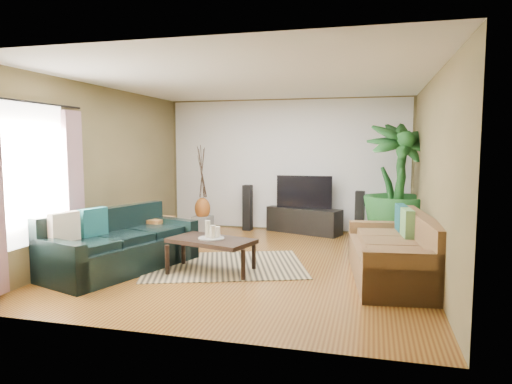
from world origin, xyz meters
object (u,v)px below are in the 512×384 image
(speaker_left, at_px, (248,208))
(vase, at_px, (202,209))
(coffee_table, at_px, (211,255))
(side_table, at_px, (153,235))
(speaker_right, at_px, (360,215))
(television, at_px, (304,192))
(pedestal, at_px, (203,225))
(tv_stand, at_px, (304,220))
(potted_plant, at_px, (398,184))
(sofa_right, at_px, (392,247))
(sofa_left, at_px, (122,240))

(speaker_left, height_order, vase, speaker_left)
(coffee_table, distance_m, side_table, 1.59)
(side_table, bearing_deg, speaker_right, 29.92)
(television, xyz_separation_m, side_table, (-2.17, -2.27, -0.54))
(coffee_table, height_order, vase, vase)
(pedestal, relative_size, side_table, 0.59)
(tv_stand, height_order, speaker_right, speaker_right)
(tv_stand, height_order, potted_plant, potted_plant)
(sofa_right, relative_size, coffee_table, 1.84)
(tv_stand, bearing_deg, speaker_left, -160.25)
(television, distance_m, vase, 2.06)
(side_table, bearing_deg, sofa_right, -8.97)
(coffee_table, xyz_separation_m, television, (0.83, 3.15, 0.59))
(sofa_right, height_order, pedestal, sofa_right)
(coffee_table, xyz_separation_m, pedestal, (-1.13, 2.61, -0.07))
(sofa_left, xyz_separation_m, vase, (0.13, 2.81, 0.07))
(tv_stand, relative_size, pedestal, 4.42)
(television, relative_size, speaker_left, 1.18)
(potted_plant, xyz_separation_m, side_table, (-3.91, -1.57, -0.79))
(speaker_left, distance_m, speaker_right, 2.31)
(tv_stand, height_order, television, television)
(sofa_right, height_order, coffee_table, sofa_right)
(speaker_right, height_order, side_table, speaker_right)
(sofa_left, distance_m, television, 3.97)
(tv_stand, distance_m, side_table, 3.14)
(sofa_right, bearing_deg, vase, -130.10)
(pedestal, bearing_deg, vase, 0.00)
(speaker_right, bearing_deg, coffee_table, -119.74)
(speaker_left, bearing_deg, coffee_table, -79.78)
(sofa_right, height_order, potted_plant, potted_plant)
(speaker_left, height_order, pedestal, speaker_left)
(television, bearing_deg, tv_stand, 0.00)
(tv_stand, height_order, vase, vase)
(speaker_left, relative_size, potted_plant, 0.44)
(side_table, bearing_deg, tv_stand, 46.37)
(potted_plant, bearing_deg, sofa_left, -145.46)
(coffee_table, height_order, tv_stand, tv_stand)
(pedestal, xyz_separation_m, side_table, (-0.20, -1.74, 0.12))
(coffee_table, height_order, speaker_right, speaker_right)
(pedestal, bearing_deg, speaker_right, 2.64)
(sofa_right, distance_m, vase, 4.24)
(sofa_left, height_order, vase, sofa_left)
(coffee_table, distance_m, tv_stand, 3.26)
(sofa_left, bearing_deg, speaker_right, -28.72)
(coffee_table, bearing_deg, sofa_left, -154.55)
(vase, bearing_deg, speaker_left, 34.02)
(potted_plant, xyz_separation_m, pedestal, (-3.71, 0.17, -0.91))
(speaker_left, xyz_separation_m, potted_plant, (2.92, -0.70, 0.61))
(vase, bearing_deg, sofa_left, -92.64)
(speaker_right, relative_size, vase, 2.09)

